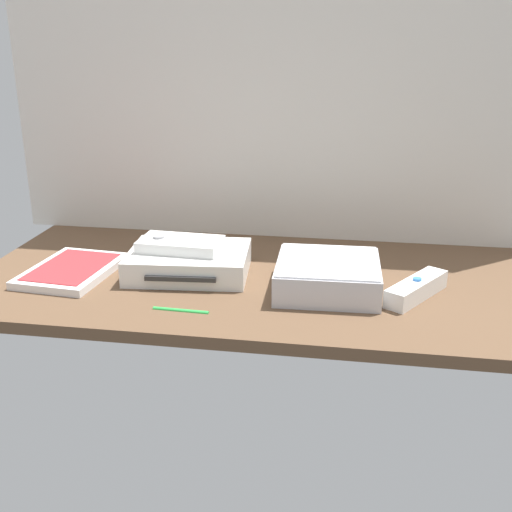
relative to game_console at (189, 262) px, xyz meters
The scene contains 8 objects.
ground_plane 12.56cm from the game_console, ahead, with size 100.00×48.00×2.00cm, color brown.
back_wall 40.60cm from the game_console, 63.88° to the left, with size 110.00×1.20×64.00cm, color silver.
game_console is the anchor object (origin of this frame).
mini_computer 25.19cm from the game_console, ahead, with size 17.53×17.53×5.30cm.
game_case 21.00cm from the game_console, 169.87° to the right, with size 15.23×20.13×1.56cm.
remote_wand 39.63cm from the game_console, ahead, with size 11.03×14.40×3.40cm.
remote_classic_pad 3.53cm from the game_console, behind, with size 14.77×8.69×2.40cm.
stylus_pen 16.14cm from the game_console, 79.69° to the right, with size 0.70×0.70×9.00cm, color green.
Camera 1 is at (16.61, -101.55, 40.86)cm, focal length 43.88 mm.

